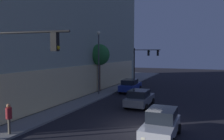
{
  "coord_description": "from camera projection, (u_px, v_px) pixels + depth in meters",
  "views": [
    {
      "loc": [
        -15.0,
        -4.04,
        5.02
      ],
      "look_at": [
        7.83,
        5.33,
        3.16
      ],
      "focal_mm": 36.92,
      "sensor_mm": 36.0,
      "label": 1
    }
  ],
  "objects": [
    {
      "name": "ground_plane",
      "position": [
        141.0,
        126.0,
        15.74
      ],
      "size": [
        120.0,
        120.0,
        0.0
      ],
      "primitive_type": "plane",
      "color": "black"
    },
    {
      "name": "modern_building",
      "position": [
        28.0,
        18.0,
        32.01
      ],
      "size": [
        33.26,
        21.27,
        19.82
      ],
      "color": "#4C4C51",
      "rests_on": "ground"
    },
    {
      "name": "traffic_light_near_corner",
      "position": [
        8.0,
        64.0,
        12.03
      ],
      "size": [
        0.72,
        5.44,
        6.2
      ],
      "color": "black",
      "rests_on": "sidewalk_corner"
    },
    {
      "name": "traffic_light_far_corner",
      "position": [
        144.0,
        58.0,
        37.86
      ],
      "size": [
        0.64,
        4.35,
        5.64
      ],
      "color": "black",
      "rests_on": "sidewalk_corner"
    },
    {
      "name": "street_lamp_sidewalk",
      "position": [
        99.0,
        54.0,
        26.93
      ],
      "size": [
        0.44,
        0.44,
        7.4
      ],
      "color": "#474747",
      "rests_on": "sidewalk_corner"
    },
    {
      "name": "sidewalk_tree",
      "position": [
        99.0,
        55.0,
        28.84
      ],
      "size": [
        2.65,
        2.65,
        5.95
      ],
      "color": "#58331E",
      "rests_on": "sidewalk_corner"
    },
    {
      "name": "pedestrian_waiting",
      "position": [
        9.0,
        116.0,
        13.76
      ],
      "size": [
        0.36,
        0.36,
        1.83
      ],
      "color": "#4C473D",
      "rests_on": "sidewalk_corner"
    },
    {
      "name": "car_silver",
      "position": [
        161.0,
        124.0,
        13.45
      ],
      "size": [
        4.13,
        1.99,
        1.72
      ],
      "color": "#B7BABF",
      "rests_on": "ground"
    },
    {
      "name": "car_grey",
      "position": [
        140.0,
        98.0,
        21.44
      ],
      "size": [
        4.35,
        2.13,
        1.58
      ],
      "color": "slate",
      "rests_on": "ground"
    },
    {
      "name": "car_blue",
      "position": [
        130.0,
        85.0,
        29.3
      ],
      "size": [
        4.78,
        2.18,
        1.65
      ],
      "color": "navy",
      "rests_on": "ground"
    }
  ]
}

